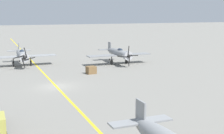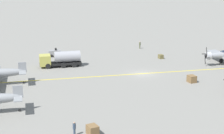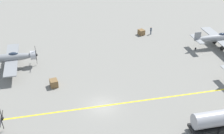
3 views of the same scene
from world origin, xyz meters
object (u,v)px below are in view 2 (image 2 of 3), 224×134
Objects in this scene: tow_tractor at (55,53)px; ground_crew_walking at (140,45)px; fuel_tanker at (60,59)px; supply_crate_outboard at (192,79)px; supply_crate_by_tanker at (161,57)px; supply_crate_mid_lane at (93,130)px; ground_crew_inspecting at (74,128)px.

ground_crew_walking is (3.64, -20.29, 0.15)m from tow_tractor.
fuel_tanker is 5.70× the size of supply_crate_outboard.
supply_crate_mid_lane reaches higher than supply_crate_by_tanker.
ground_crew_walking is at bearing -57.69° from fuel_tanker.
supply_crate_outboard is (16.33, -19.70, 0.02)m from supply_crate_mid_lane.
supply_crate_mid_lane is (-0.26, -2.06, -0.34)m from ground_crew_inspecting.
tow_tractor is 2.52× the size of supply_crate_by_tanker.
supply_crate_by_tanker is at bearing -172.63° from ground_crew_walking.
ground_crew_walking is 48.63m from ground_crew_inspecting.
supply_crate_by_tanker is (-10.64, -1.38, -0.51)m from ground_crew_walking.
ground_crew_walking is at bearing -23.40° from supply_crate_mid_lane.
supply_crate_outboard is (16.08, -21.76, -0.32)m from ground_crew_inspecting.
supply_crate_mid_lane is at bearing -97.07° from ground_crew_inspecting.
ground_crew_inspecting is at bearing 126.46° from supply_crate_outboard.
fuel_tanker is 4.82× the size of ground_crew_inspecting.
fuel_tanker reaches higher than supply_crate_outboard.
supply_crate_mid_lane is at bearing 129.67° from supply_crate_outboard.
supply_crate_outboard is at bearing -126.47° from fuel_tanker.
ground_crew_walking is at bearing 1.31° from supply_crate_outboard.
fuel_tanker reaches higher than supply_crate_by_tanker.
ground_crew_walking is 1.67× the size of supply_crate_by_tanker.
tow_tractor reaches higher than supply_crate_outboard.
fuel_tanker is at bearing -177.31° from tow_tractor.
fuel_tanker is 8.96m from tow_tractor.
ground_crew_inspecting is (-43.80, 21.13, -0.03)m from ground_crew_walking.
fuel_tanker is at bearing 1.47° from supply_crate_mid_lane.
ground_crew_inspecting reaches higher than supply_crate_outboard.
supply_crate_mid_lane is at bearing -178.53° from fuel_tanker.
tow_tractor reaches higher than supply_crate_mid_lane.
supply_crate_mid_lane is (-31.49, -0.81, -0.95)m from fuel_tanker.
supply_crate_mid_lane is 25.59m from supply_crate_outboard.
ground_crew_inspecting is 1.61× the size of supply_crate_by_tanker.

